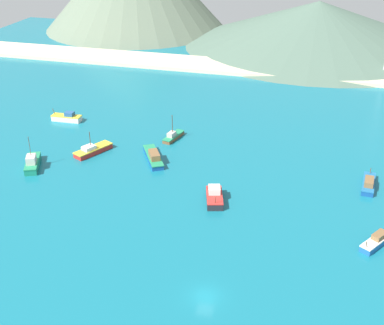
% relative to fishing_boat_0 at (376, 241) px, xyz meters
% --- Properties ---
extents(ground, '(260.00, 280.00, 0.50)m').
position_rel_fishing_boat_0_xyz_m(ground, '(-24.30, 10.52, -1.06)').
color(ground, '#146B7F').
extents(fishing_boat_0, '(5.42, 6.93, 2.42)m').
position_rel_fishing_boat_0_xyz_m(fishing_boat_0, '(0.00, 0.00, 0.00)').
color(fishing_boat_0, '#1E5BA8').
rests_on(fishing_boat_0, ground).
extents(fishing_boat_1, '(3.07, 8.80, 2.25)m').
position_rel_fishing_boat_0_xyz_m(fishing_boat_1, '(-0.59, 19.85, 0.02)').
color(fishing_boat_1, '#14478C').
rests_on(fishing_boat_1, ground).
extents(fishing_boat_2, '(6.61, 9.55, 5.37)m').
position_rel_fishing_boat_0_xyz_m(fishing_boat_2, '(-60.16, 19.68, -0.03)').
color(fishing_boat_2, red).
rests_on(fishing_boat_2, ground).
extents(fishing_boat_7, '(7.79, 2.78, 3.07)m').
position_rel_fishing_boat_0_xyz_m(fishing_boat_7, '(-74.70, 35.41, 0.10)').
color(fishing_boat_7, silver).
rests_on(fishing_boat_7, ground).
extents(fishing_boat_8, '(4.76, 7.51, 3.07)m').
position_rel_fishing_boat_0_xyz_m(fishing_boat_8, '(-28.97, 6.60, 0.18)').
color(fishing_boat_8, '#232328').
rests_on(fishing_boat_8, ground).
extents(fishing_boat_9, '(3.54, 7.57, 6.25)m').
position_rel_fishing_boat_0_xyz_m(fishing_boat_9, '(-44.88, 31.74, -0.08)').
color(fishing_boat_9, brown).
rests_on(fishing_boat_9, ground).
extents(fishing_boat_10, '(7.83, 10.96, 2.46)m').
position_rel_fishing_boat_0_xyz_m(fishing_boat_10, '(-45.73, 19.84, 0.07)').
color(fishing_boat_10, '#14478C').
rests_on(fishing_boat_10, ground).
extents(fishing_boat_14, '(5.82, 8.96, 7.26)m').
position_rel_fishing_boat_0_xyz_m(fishing_boat_14, '(-69.57, 9.96, 0.28)').
color(fishing_boat_14, '#198466').
rests_on(fishing_boat_14, ground).
extents(beach_strip, '(247.00, 16.31, 1.20)m').
position_rel_fishing_boat_0_xyz_m(beach_strip, '(-24.30, 92.23, -0.21)').
color(beach_strip, beige).
rests_on(beach_strip, ground).
extents(hill_central, '(102.00, 102.00, 17.08)m').
position_rel_fishing_boat_0_xyz_m(hill_central, '(-17.01, 130.45, 7.73)').
color(hill_central, '#4C6656').
rests_on(hill_central, ground).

